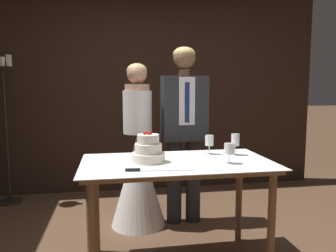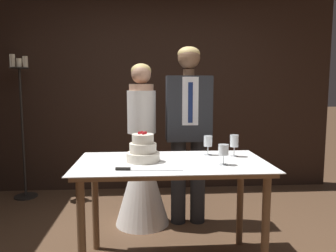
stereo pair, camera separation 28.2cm
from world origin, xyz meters
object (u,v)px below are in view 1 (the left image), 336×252
object	(u,v)px
wine_glass_near	(229,150)
wine_glass_middle	(235,141)
groom	(184,124)
wine_glass_far	(209,141)
bride	(138,168)
cake_table	(177,174)
cake_knife	(146,170)
candle_stand	(6,128)
tiered_cake	(148,151)

from	to	relation	value
wine_glass_near	wine_glass_middle	distance (m)	0.32
wine_glass_near	groom	size ratio (longest dim) A/B	0.08
wine_glass_far	bride	size ratio (longest dim) A/B	0.10
cake_table	bride	size ratio (longest dim) A/B	0.89
bride	cake_knife	bearing A→B (deg)	-91.48
groom	bride	bearing A→B (deg)	179.96
cake_knife	wine_glass_near	bearing A→B (deg)	16.65
wine_glass_near	groom	distance (m)	0.95
wine_glass_far	bride	bearing A→B (deg)	132.71
bride	candle_stand	distance (m)	1.75
wine_glass_far	candle_stand	world-z (taller)	candle_stand
wine_glass_far	wine_glass_near	bearing A→B (deg)	-82.51
cake_knife	wine_glass_middle	world-z (taller)	wine_glass_middle
cake_table	tiered_cake	size ratio (longest dim) A/B	5.70
wine_glass_middle	tiered_cake	bearing A→B (deg)	-170.31
bride	wine_glass_far	bearing A→B (deg)	-47.29
cake_table	groom	xyz separation A→B (m)	(0.23, 0.81, 0.29)
tiered_cake	cake_knife	bearing A→B (deg)	-99.36
cake_table	wine_glass_near	world-z (taller)	wine_glass_near
groom	candle_stand	bearing A→B (deg)	155.15
tiered_cake	cake_knife	xyz separation A→B (m)	(-0.04, -0.27, -0.08)
cake_table	wine_glass_middle	size ratio (longest dim) A/B	8.10
cake_knife	wine_glass_middle	size ratio (longest dim) A/B	2.58
tiered_cake	groom	size ratio (longest dim) A/B	0.14
cake_table	wine_glass_far	size ratio (longest dim) A/B	8.93
wine_glass_middle	candle_stand	size ratio (longest dim) A/B	0.10
cake_table	candle_stand	world-z (taller)	candle_stand
tiered_cake	wine_glass_middle	distance (m)	0.74
wine_glass_near	tiered_cake	bearing A→B (deg)	165.28
cake_table	wine_glass_near	bearing A→B (deg)	-19.92
wine_glass_near	candle_stand	size ratio (longest dim) A/B	0.08
wine_glass_middle	groom	distance (m)	0.72
cake_knife	tiered_cake	bearing A→B (deg)	86.55
wine_glass_far	candle_stand	size ratio (longest dim) A/B	0.09
wine_glass_far	groom	world-z (taller)	groom
candle_stand	tiered_cake	bearing A→B (deg)	-48.48
wine_glass_middle	candle_stand	distance (m)	2.71
wine_glass_middle	cake_table	bearing A→B (deg)	-164.25
cake_table	wine_glass_middle	distance (m)	0.58
wine_glass_middle	bride	xyz separation A→B (m)	(-0.75, 0.66, -0.35)
cake_table	candle_stand	xyz separation A→B (m)	(-1.71, 1.70, 0.18)
tiered_cake	bride	distance (m)	0.85
tiered_cake	wine_glass_middle	xyz separation A→B (m)	(0.73, 0.12, 0.03)
cake_knife	groom	bearing A→B (deg)	70.95
groom	cake_table	bearing A→B (deg)	-106.03
wine_glass_middle	wine_glass_far	distance (m)	0.21
tiered_cake	groom	bearing A→B (deg)	60.40
tiered_cake	candle_stand	distance (m)	2.25
bride	wine_glass_near	bearing A→B (deg)	-57.73
cake_table	cake_knife	bearing A→B (deg)	-136.25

